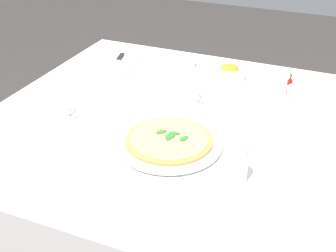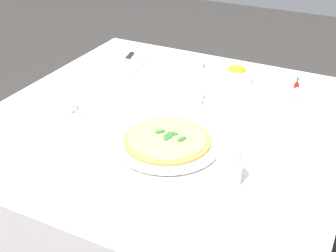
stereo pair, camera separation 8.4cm
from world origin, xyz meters
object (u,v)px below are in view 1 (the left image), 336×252
at_px(napkin_folded, 118,64).
at_px(salt_shaker, 290,92).
at_px(pizza, 169,140).
at_px(citrus_bowl, 227,73).
at_px(water_glass_back_corner, 235,164).
at_px(coffee_cup_far_right, 186,62).
at_px(hot_sauce_bottle, 289,86).
at_px(dinner_knife, 117,61).
at_px(pepper_shaker, 288,85).
at_px(coffee_cup_near_left, 58,108).
at_px(coffee_cup_far_left, 189,94).
at_px(pizza_plate, 169,143).

distance_m(napkin_folded, salt_shaker, 0.73).
relative_size(pizza, citrus_bowl, 1.79).
xyz_separation_m(pizza, water_glass_back_corner, (0.09, 0.23, 0.03)).
xyz_separation_m(coffee_cup_far_right, napkin_folded, (0.10, -0.27, -0.02)).
bearing_deg(coffee_cup_far_right, hot_sauce_bottle, 79.12).
bearing_deg(water_glass_back_corner, hot_sauce_bottle, 175.70).
height_order(dinner_knife, pepper_shaker, pepper_shaker).
bearing_deg(water_glass_back_corner, pepper_shaker, 176.80).
relative_size(coffee_cup_near_left, napkin_folded, 0.55).
distance_m(coffee_cup_far_left, water_glass_back_corner, 0.49).
bearing_deg(coffee_cup_near_left, citrus_bowl, 139.79).
height_order(coffee_cup_far_right, hot_sauce_bottle, hot_sauce_bottle).
bearing_deg(citrus_bowl, water_glass_back_corner, 18.17).
relative_size(coffee_cup_far_left, hot_sauce_bottle, 1.57).
bearing_deg(dinner_knife, pepper_shaker, 80.25).
xyz_separation_m(citrus_bowl, salt_shaker, (0.07, 0.27, -0.00)).
bearing_deg(hot_sauce_bottle, coffee_cup_far_left, -58.21).
relative_size(napkin_folded, salt_shaker, 4.26).
relative_size(water_glass_back_corner, napkin_folded, 0.49).
height_order(coffee_cup_near_left, hot_sauce_bottle, hot_sauce_bottle).
height_order(coffee_cup_near_left, salt_shaker, coffee_cup_near_left).
relative_size(citrus_bowl, salt_shaker, 2.67).
bearing_deg(water_glass_back_corner, pizza_plate, -110.79).
relative_size(coffee_cup_far_left, pepper_shaker, 2.32).
bearing_deg(hot_sauce_bottle, dinner_knife, -88.80).
height_order(citrus_bowl, hot_sauce_bottle, hot_sauce_bottle).
bearing_deg(napkin_folded, coffee_cup_far_right, 99.55).
bearing_deg(pizza, hot_sauce_bottle, 151.70).
relative_size(pizza, water_glass_back_corner, 2.30).
bearing_deg(hot_sauce_bottle, water_glass_back_corner, -4.30).
height_order(coffee_cup_far_left, citrus_bowl, citrus_bowl).
bearing_deg(coffee_cup_far_right, coffee_cup_far_left, 22.80).
xyz_separation_m(coffee_cup_far_right, coffee_cup_near_left, (0.57, -0.25, 0.01)).
bearing_deg(water_glass_back_corner, pizza, -110.85).
bearing_deg(coffee_cup_far_right, pizza_plate, 16.16).
bearing_deg(citrus_bowl, coffee_cup_far_left, -16.22).
height_order(pizza_plate, dinner_knife, dinner_knife).
xyz_separation_m(pizza_plate, hot_sauce_bottle, (-0.51, 0.27, 0.02)).
relative_size(coffee_cup_far_left, salt_shaker, 2.32).
xyz_separation_m(water_glass_back_corner, dinner_knife, (-0.58, -0.68, -0.03)).
xyz_separation_m(coffee_cup_far_right, salt_shaker, (0.11, 0.46, 0.00)).
distance_m(coffee_cup_far_left, hot_sauce_bottle, 0.38).
bearing_deg(coffee_cup_near_left, pepper_shaker, 126.51).
bearing_deg(citrus_bowl, hot_sauce_bottle, 80.52).
relative_size(water_glass_back_corner, salt_shaker, 2.08).
bearing_deg(coffee_cup_near_left, coffee_cup_far_right, 156.18).
relative_size(pizza, pepper_shaker, 4.78).
xyz_separation_m(water_glass_back_corner, hot_sauce_bottle, (-0.60, 0.04, -0.02)).
distance_m(coffee_cup_near_left, pepper_shaker, 0.86).
distance_m(coffee_cup_near_left, citrus_bowl, 0.69).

